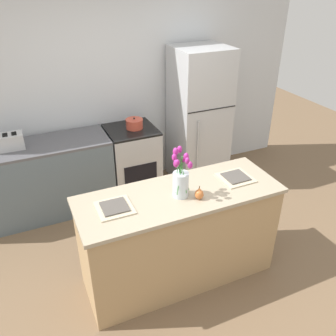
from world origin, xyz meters
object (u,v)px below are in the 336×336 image
Objects in this scene: flower_vase at (181,180)px; cooking_pot at (134,124)px; pear_figurine at (199,194)px; plate_setting_left at (115,207)px; toaster at (11,141)px; plate_setting_right at (236,177)px; refrigerator at (199,117)px; stove_range at (133,161)px.

flower_vase is 2.04× the size of cooking_pot.
cooking_pot is at bearing 88.78° from pear_figurine.
toaster reaches higher than plate_setting_left.
plate_setting_right is at bearing -40.90° from toaster.
pear_figurine is at bearing -118.36° from refrigerator.
pear_figurine is 0.43× the size of plate_setting_right.
refrigerator is at bearing 57.01° from flower_vase.
refrigerator is 6.29× the size of plate_setting_right.
flower_vase is at bearing -95.56° from cooking_pot.
pear_figurine is (0.12, -0.11, -0.11)m from flower_vase.
plate_setting_left is 1.74m from toaster.
plate_setting_left is (-1.63, -1.59, 0.06)m from refrigerator.
refrigerator is 6.49× the size of toaster.
flower_vase is at bearing -4.89° from plate_setting_left.
flower_vase is 0.59m from plate_setting_left.
plate_setting_left is at bearing 175.11° from flower_vase.
toaster is (-2.32, 0.01, 0.09)m from refrigerator.
plate_setting_right is 1.64m from cooking_pot.
toaster reaches higher than pear_figurine.
plate_setting_left is (-0.56, 0.05, -0.15)m from flower_vase.
stove_range is at bearing 66.92° from plate_setting_left.
toaster reaches higher than plate_setting_right.
toaster is at bearing 127.36° from flower_vase.
stove_range is at bearing 106.70° from plate_setting_right.
stove_range is at bearing 90.36° from pear_figurine.
flower_vase is 2.07m from toaster.
toaster is at bearing 113.39° from plate_setting_left.
toaster is at bearing 179.79° from refrigerator.
flower_vase reaches higher than plate_setting_right.
refrigerator reaches higher than cooking_pot.
refrigerator is at bearing 61.64° from pear_figurine.
cooking_pot is (0.05, 0.00, 0.52)m from stove_range.
plate_setting_right is at bearing -73.30° from stove_range.
cooking_pot is (0.72, 1.59, 0.00)m from plate_setting_left.
flower_vase is 1.51× the size of plate_setting_right.
refrigerator is at bearing 0.01° from cooking_pot.
toaster is (-1.37, 0.01, 0.54)m from stove_range.
stove_range is 1.77m from flower_vase.
stove_range is 1.82m from pear_figurine.
plate_setting_left is at bearing -135.71° from refrigerator.
plate_setting_right is at bearing 4.71° from flower_vase.
refrigerator is at bearing -0.21° from toaster.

